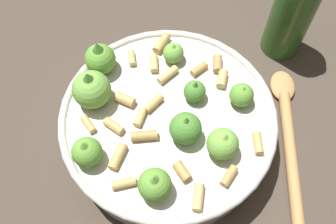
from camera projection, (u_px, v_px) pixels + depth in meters
name	position (u px, v px, depth m)	size (l,w,h in m)	color
ground_plane	(168.00, 136.00, 0.53)	(2.40, 2.40, 0.00)	#42382D
cooking_pan	(166.00, 124.00, 0.49)	(0.27, 0.27, 0.12)	beige
olive_oil_bottle	(294.00, 10.00, 0.53)	(0.06, 0.06, 0.20)	#336023
wooden_spoon	(289.00, 139.00, 0.52)	(0.10, 0.25, 0.02)	#B2844C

